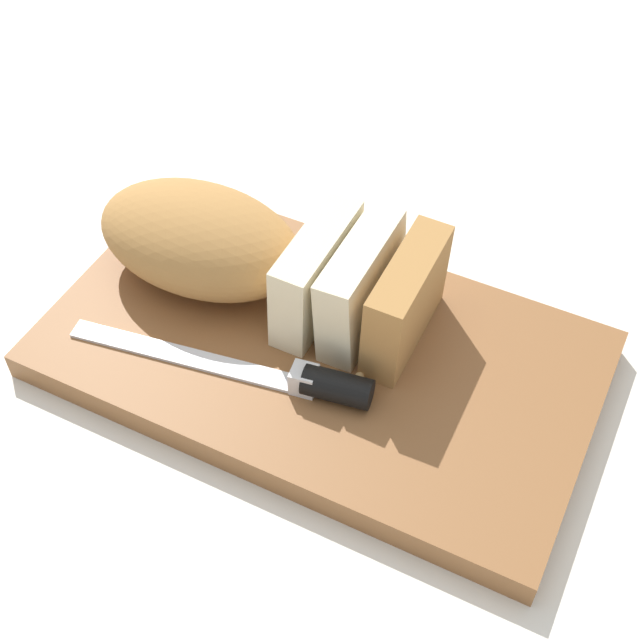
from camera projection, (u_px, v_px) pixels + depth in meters
ground_plane at (320, 364)px, 0.74m from camera, size 3.00×3.00×0.00m
cutting_board at (320, 354)px, 0.73m from camera, size 0.45×0.26×0.03m
bread_loaf at (251, 254)px, 0.73m from camera, size 0.30×0.13×0.08m
bread_knife at (300, 379)px, 0.69m from camera, size 0.25×0.07×0.02m
crumb_near_knife at (360, 377)px, 0.69m from camera, size 0.01×0.01×0.01m
crumb_near_loaf at (367, 382)px, 0.69m from camera, size 0.00×0.00×0.00m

